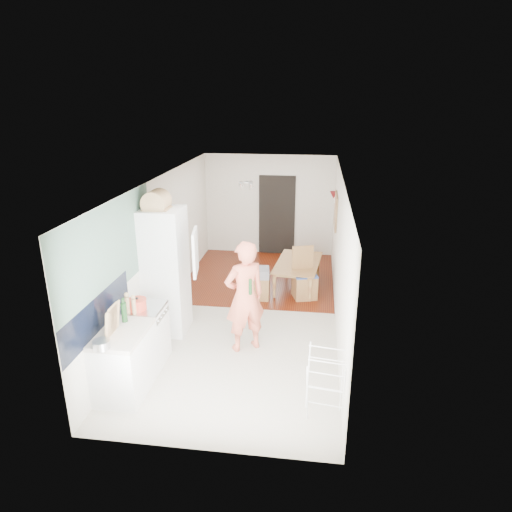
% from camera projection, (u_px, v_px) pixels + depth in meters
% --- Properties ---
extents(room_shell, '(3.20, 7.00, 2.50)m').
position_uv_depth(room_shell, '(248.00, 250.00, 8.08)').
color(room_shell, white).
rests_on(room_shell, ground).
extents(floor, '(3.20, 7.00, 0.01)m').
position_uv_depth(floor, '(248.00, 313.00, 8.50)').
color(floor, beige).
rests_on(floor, ground).
extents(wood_floor_overlay, '(3.20, 3.30, 0.01)m').
position_uv_depth(wood_floor_overlay, '(261.00, 276.00, 10.23)').
color(wood_floor_overlay, '#612309').
rests_on(wood_floor_overlay, room_shell).
extents(sage_wall_panel, '(0.02, 3.00, 1.30)m').
position_uv_depth(sage_wall_panel, '(110.00, 250.00, 6.22)').
color(sage_wall_panel, slate).
rests_on(sage_wall_panel, room_shell).
extents(tile_splashback, '(0.02, 1.90, 0.50)m').
position_uv_depth(tile_splashback, '(98.00, 314.00, 5.93)').
color(tile_splashback, black).
rests_on(tile_splashback, room_shell).
extents(doorway_recess, '(0.90, 0.04, 2.00)m').
position_uv_depth(doorway_recess, '(277.00, 216.00, 11.39)').
color(doorway_recess, black).
rests_on(doorway_recess, room_shell).
extents(base_cabinet, '(0.60, 0.90, 0.86)m').
position_uv_depth(base_cabinet, '(125.00, 364.00, 6.14)').
color(base_cabinet, white).
rests_on(base_cabinet, room_shell).
extents(worktop, '(0.62, 0.92, 0.06)m').
position_uv_depth(worktop, '(121.00, 334.00, 5.99)').
color(worktop, beige).
rests_on(worktop, room_shell).
extents(range_cooker, '(0.60, 0.60, 0.88)m').
position_uv_depth(range_cooker, '(145.00, 336.00, 6.84)').
color(range_cooker, white).
rests_on(range_cooker, room_shell).
extents(cooker_top, '(0.60, 0.60, 0.04)m').
position_uv_depth(cooker_top, '(142.00, 308.00, 6.68)').
color(cooker_top, '#B2B2B4').
rests_on(cooker_top, room_shell).
extents(fridge_housing, '(0.66, 0.66, 2.15)m').
position_uv_depth(fridge_housing, '(165.00, 272.00, 7.57)').
color(fridge_housing, white).
rests_on(fridge_housing, room_shell).
extents(fridge_door, '(0.14, 0.56, 0.70)m').
position_uv_depth(fridge_door, '(195.00, 252.00, 7.06)').
color(fridge_door, white).
rests_on(fridge_door, room_shell).
extents(fridge_interior, '(0.02, 0.52, 0.66)m').
position_uv_depth(fridge_interior, '(182.00, 245.00, 7.38)').
color(fridge_interior, white).
rests_on(fridge_interior, room_shell).
extents(pinboard, '(0.03, 0.90, 0.70)m').
position_uv_depth(pinboard, '(336.00, 211.00, 9.56)').
color(pinboard, tan).
rests_on(pinboard, room_shell).
extents(pinboard_frame, '(0.00, 0.94, 0.74)m').
position_uv_depth(pinboard_frame, '(335.00, 211.00, 9.56)').
color(pinboard_frame, '#A37D45').
rests_on(pinboard_frame, room_shell).
extents(wall_sconce, '(0.18, 0.18, 0.16)m').
position_uv_depth(wall_sconce, '(334.00, 195.00, 10.10)').
color(wall_sconce, maroon).
rests_on(wall_sconce, room_shell).
extents(person, '(0.93, 0.85, 2.13)m').
position_uv_depth(person, '(245.00, 287.00, 7.00)').
color(person, '#EF7256').
rests_on(person, floor).
extents(dining_table, '(0.87, 1.40, 0.47)m').
position_uv_depth(dining_table, '(299.00, 276.00, 9.62)').
color(dining_table, '#A37D45').
rests_on(dining_table, floor).
extents(dining_chair, '(0.54, 0.54, 1.03)m').
position_uv_depth(dining_chair, '(305.00, 274.00, 8.99)').
color(dining_chair, '#A37D45').
rests_on(dining_chair, floor).
extents(stool, '(0.37, 0.37, 0.47)m').
position_uv_depth(stool, '(260.00, 288.00, 9.05)').
color(stool, '#A37D45').
rests_on(stool, floor).
extents(grey_drape, '(0.43, 0.43, 0.17)m').
position_uv_depth(grey_drape, '(259.00, 273.00, 8.95)').
color(grey_drape, gray).
rests_on(grey_drape, stool).
extents(drying_rack, '(0.51, 0.47, 0.89)m').
position_uv_depth(drying_rack, '(325.00, 385.00, 5.67)').
color(drying_rack, white).
rests_on(drying_rack, floor).
extents(bread_bin, '(0.47, 0.45, 0.22)m').
position_uv_depth(bread_bin, '(156.00, 202.00, 7.15)').
color(bread_bin, tan).
rests_on(bread_bin, fridge_housing).
extents(red_casserole, '(0.30, 0.30, 0.16)m').
position_uv_depth(red_casserole, '(137.00, 304.00, 6.57)').
color(red_casserole, '#DA412C').
rests_on(red_casserole, cooker_top).
extents(steel_pan, '(0.22, 0.22, 0.11)m').
position_uv_depth(steel_pan, '(101.00, 344.00, 5.56)').
color(steel_pan, '#B2B2B4').
rests_on(steel_pan, worktop).
extents(held_bottle, '(0.05, 0.05, 0.24)m').
position_uv_depth(held_bottle, '(250.00, 287.00, 6.78)').
color(held_bottle, '#193C1A').
rests_on(held_bottle, person).
extents(bottle_a, '(0.07, 0.07, 0.28)m').
position_uv_depth(bottle_a, '(125.00, 312.00, 6.20)').
color(bottle_a, '#193C1A').
rests_on(bottle_a, worktop).
extents(bottle_b, '(0.07, 0.07, 0.27)m').
position_uv_depth(bottle_b, '(124.00, 313.00, 6.19)').
color(bottle_b, '#193C1A').
rests_on(bottle_b, worktop).
extents(bottle_c, '(0.12, 0.12, 0.23)m').
position_uv_depth(bottle_c, '(114.00, 318.00, 6.08)').
color(bottle_c, beige).
rests_on(bottle_c, worktop).
extents(pepper_mill_front, '(0.07, 0.07, 0.22)m').
position_uv_depth(pepper_mill_front, '(134.00, 306.00, 6.44)').
color(pepper_mill_front, tan).
rests_on(pepper_mill_front, worktop).
extents(pepper_mill_back, '(0.07, 0.07, 0.25)m').
position_uv_depth(pepper_mill_back, '(127.00, 305.00, 6.44)').
color(pepper_mill_back, tan).
rests_on(pepper_mill_back, worktop).
extents(chopping_boards, '(0.07, 0.31, 0.41)m').
position_uv_depth(chopping_boards, '(112.00, 320.00, 5.84)').
color(chopping_boards, tan).
rests_on(chopping_boards, worktop).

